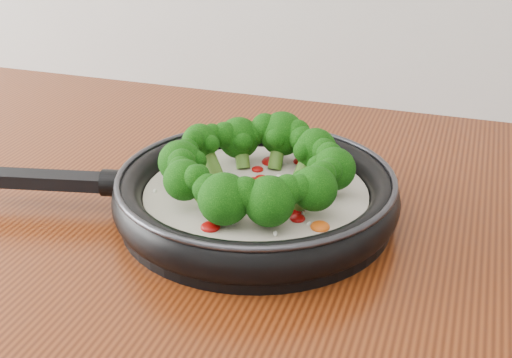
% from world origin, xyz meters
% --- Properties ---
extents(skillet, '(0.55, 0.40, 0.10)m').
position_xyz_m(skillet, '(-0.00, 1.06, 0.94)').
color(skillet, black).
rests_on(skillet, counter).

